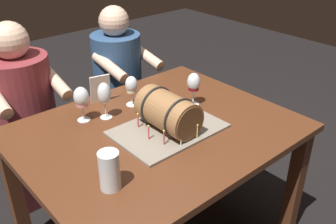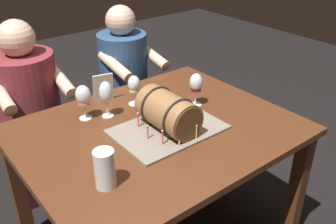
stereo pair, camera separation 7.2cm
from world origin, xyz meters
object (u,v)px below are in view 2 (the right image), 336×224
at_px(wine_glass_white, 134,85).
at_px(beer_pint, 105,170).
at_px(person_seated_right, 125,92).
at_px(wine_glass_empty, 106,93).
at_px(dining_table, 157,145).
at_px(wine_glass_red, 196,84).
at_px(menu_card, 103,88).
at_px(person_seated_left, 32,117).
at_px(barrel_cake, 168,115).
at_px(wine_glass_rose, 83,97).

xyz_separation_m(wine_glass_white, beer_pint, (-0.47, -0.50, -0.04)).
bearing_deg(person_seated_right, wine_glass_empty, -128.58).
relative_size(dining_table, wine_glass_white, 7.80).
height_order(wine_glass_red, menu_card, wine_glass_red).
bearing_deg(person_seated_left, menu_card, -55.83).
bearing_deg(wine_glass_white, person_seated_right, 63.23).
height_order(menu_card, person_seated_left, person_seated_left).
relative_size(dining_table, person_seated_right, 1.15).
bearing_deg(dining_table, person_seated_left, 112.06).
bearing_deg(dining_table, menu_card, 97.32).
bearing_deg(barrel_cake, menu_card, 99.66).
height_order(wine_glass_red, wine_glass_rose, same).
distance_m(wine_glass_empty, person_seated_left, 0.70).
distance_m(dining_table, menu_card, 0.45).
distance_m(barrel_cake, wine_glass_white, 0.33).
bearing_deg(person_seated_right, dining_table, -112.07).
distance_m(dining_table, wine_glass_rose, 0.44).
bearing_deg(person_seated_right, person_seated_left, 179.96).
distance_m(wine_glass_white, menu_card, 0.18).
height_order(wine_glass_empty, person_seated_left, person_seated_left).
bearing_deg(person_seated_right, wine_glass_red, -92.33).
xyz_separation_m(dining_table, barrel_cake, (0.03, -0.05, 0.19)).
height_order(wine_glass_white, menu_card, wine_glass_white).
height_order(wine_glass_white, beer_pint, wine_glass_white).
bearing_deg(person_seated_left, person_seated_right, -0.04).
xyz_separation_m(wine_glass_white, menu_card, (-0.11, 0.14, -0.03)).
height_order(barrel_cake, wine_glass_empty, barrel_cake).
bearing_deg(wine_glass_rose, wine_glass_red, -23.87).
bearing_deg(wine_glass_white, beer_pint, -133.21).
bearing_deg(menu_card, dining_table, -70.02).
xyz_separation_m(wine_glass_red, beer_pint, (-0.72, -0.29, -0.05)).
height_order(barrel_cake, wine_glass_red, barrel_cake).
distance_m(menu_card, person_seated_right, 0.64).
xyz_separation_m(barrel_cake, person_seated_right, (0.31, 0.88, -0.30)).
bearing_deg(person_seated_left, wine_glass_red, -50.10).
height_order(wine_glass_rose, person_seated_right, person_seated_right).
height_order(wine_glass_rose, person_seated_left, person_seated_left).
bearing_deg(wine_glass_empty, barrel_cake, -62.93).
bearing_deg(wine_glass_empty, wine_glass_white, 8.27).
bearing_deg(dining_table, person_seated_right, 67.93).
xyz_separation_m(wine_glass_empty, menu_card, (0.07, 0.16, -0.05)).
height_order(wine_glass_white, person_seated_right, person_seated_right).
distance_m(wine_glass_rose, wine_glass_empty, 0.11).
bearing_deg(wine_glass_red, dining_table, -168.41).
relative_size(beer_pint, person_seated_left, 0.14).
height_order(menu_card, person_seated_right, person_seated_right).
relative_size(dining_table, barrel_cake, 2.55).
distance_m(barrel_cake, menu_card, 0.47).
bearing_deg(wine_glass_rose, barrel_cake, -54.15).
height_order(beer_pint, person_seated_right, person_seated_right).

